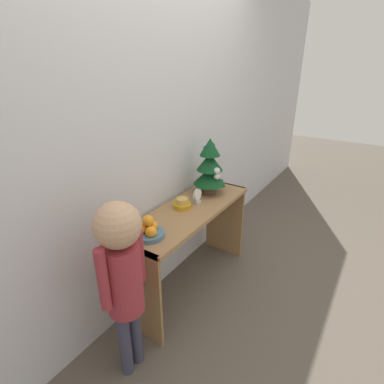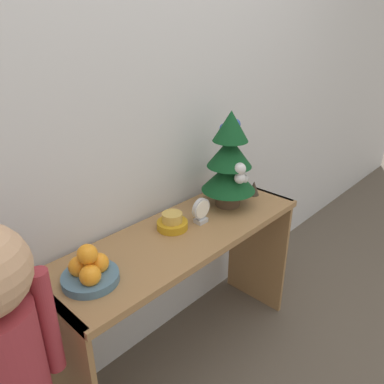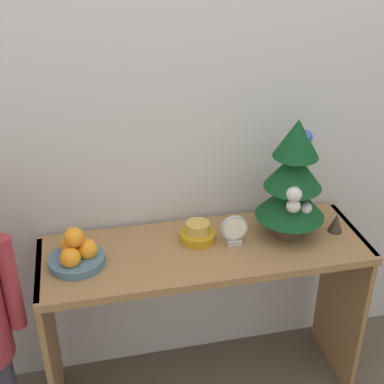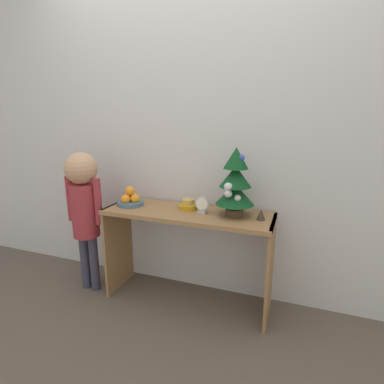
{
  "view_description": "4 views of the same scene",
  "coord_description": "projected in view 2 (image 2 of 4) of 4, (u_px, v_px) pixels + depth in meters",
  "views": [
    {
      "loc": [
        -1.66,
        -0.91,
        1.72
      ],
      "look_at": [
        0.03,
        0.2,
        0.83
      ],
      "focal_mm": 28.0,
      "sensor_mm": 36.0,
      "label": 1
    },
    {
      "loc": [
        -0.98,
        -0.77,
        1.53
      ],
      "look_at": [
        0.07,
        0.22,
        0.87
      ],
      "focal_mm": 35.0,
      "sensor_mm": 36.0,
      "label": 2
    },
    {
      "loc": [
        -0.39,
        -1.37,
        1.83
      ],
      "look_at": [
        -0.04,
        0.23,
        0.93
      ],
      "focal_mm": 50.0,
      "sensor_mm": 36.0,
      "label": 3
    },
    {
      "loc": [
        0.73,
        -1.69,
        1.37
      ],
      "look_at": [
        0.05,
        0.18,
        0.86
      ],
      "focal_mm": 28.0,
      "sensor_mm": 36.0,
      "label": 4
    }
  ],
  "objects": [
    {
      "name": "singing_bowl",
      "position": [
        172.0,
        222.0,
        1.61
      ],
      "size": [
        0.13,
        0.13,
        0.07
      ],
      "color": "#B78419",
      "rests_on": "console_table"
    },
    {
      "name": "child_figure",
      "position": [
        2.0,
        351.0,
        0.99
      ],
      "size": [
        0.31,
        0.24,
        1.11
      ],
      "color": "#38384C",
      "rests_on": "ground_plane"
    },
    {
      "name": "figurine",
      "position": [
        254.0,
        188.0,
        1.92
      ],
      "size": [
        0.06,
        0.06,
        0.07
      ],
      "color": "#382D23",
      "rests_on": "console_table"
    },
    {
      "name": "desk_clock",
      "position": [
        201.0,
        211.0,
        1.65
      ],
      "size": [
        0.1,
        0.04,
        0.12
      ],
      "color": "#B2B2B7",
      "rests_on": "console_table"
    },
    {
      "name": "ground_plane",
      "position": [
        216.0,
        377.0,
        1.77
      ],
      "size": [
        12.0,
        12.0,
        0.0
      ],
      "primitive_type": "plane",
      "color": "brown"
    },
    {
      "name": "back_wall",
      "position": [
        139.0,
        96.0,
        1.53
      ],
      "size": [
        7.0,
        0.05,
        2.5
      ],
      "primitive_type": "cube",
      "color": "silver",
      "rests_on": "ground_plane"
    },
    {
      "name": "console_table",
      "position": [
        184.0,
        262.0,
        1.66
      ],
      "size": [
        1.21,
        0.41,
        0.71
      ],
      "color": "olive",
      "rests_on": "ground_plane"
    },
    {
      "name": "fruit_bowl",
      "position": [
        90.0,
        271.0,
        1.27
      ],
      "size": [
        0.2,
        0.2,
        0.15
      ],
      "color": "#476B84",
      "rests_on": "console_table"
    },
    {
      "name": "mini_tree",
      "position": [
        230.0,
        160.0,
        1.74
      ],
      "size": [
        0.26,
        0.26,
        0.46
      ],
      "color": "#4C3828",
      "rests_on": "console_table"
    }
  ]
}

